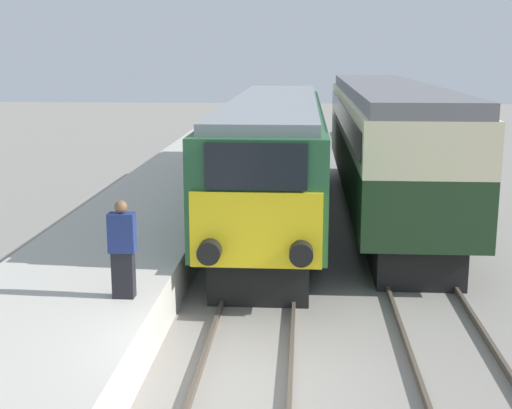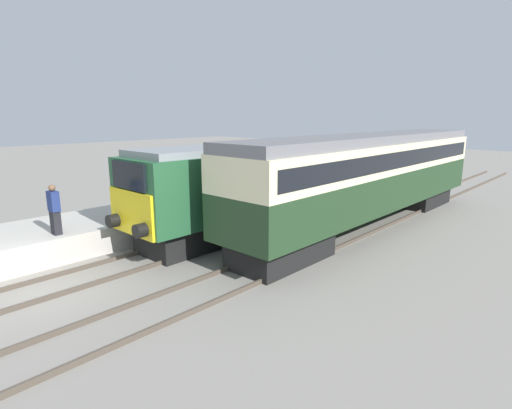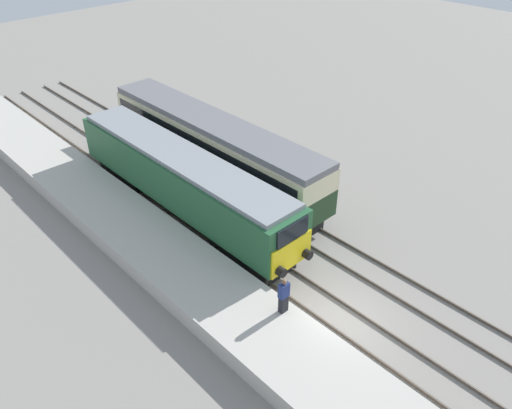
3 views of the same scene
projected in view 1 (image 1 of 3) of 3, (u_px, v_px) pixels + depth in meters
name	position (u px, v px, depth m)	size (l,w,h in m)	color
ground_plane	(242.00, 392.00, 10.66)	(120.00, 120.00, 0.00)	gray
platform_left	(143.00, 228.00, 18.58)	(3.50, 50.00, 0.92)	#B7B2A8
rails_near_track	(262.00, 282.00, 15.52)	(1.51, 60.00, 0.14)	#4C4238
rails_far_track	(420.00, 285.00, 15.29)	(1.50, 60.00, 0.14)	#4C4238
locomotive	(274.00, 152.00, 20.90)	(2.70, 16.24, 3.65)	black
passenger_carriage	(386.00, 136.00, 22.10)	(2.75, 16.36, 4.01)	black
person_on_platform	(123.00, 250.00, 11.87)	(0.44, 0.26, 1.67)	black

